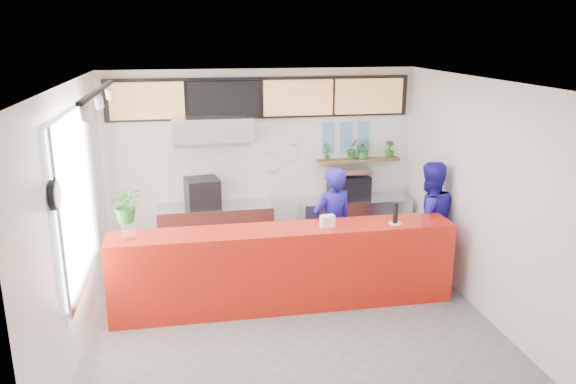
# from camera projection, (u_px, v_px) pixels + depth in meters

# --- Properties ---
(floor) EXTENTS (5.00, 5.00, 0.00)m
(floor) POSITION_uv_depth(u_px,v_px,m) (290.00, 320.00, 7.18)
(floor) COLOR slate
(floor) RESTS_ON ground
(ceiling) EXTENTS (5.00, 5.00, 0.00)m
(ceiling) POSITION_uv_depth(u_px,v_px,m) (290.00, 82.00, 6.35)
(ceiling) COLOR silver
(wall_back) EXTENTS (5.00, 0.00, 5.00)m
(wall_back) POSITION_uv_depth(u_px,v_px,m) (262.00, 162.00, 9.13)
(wall_back) COLOR white
(wall_back) RESTS_ON ground
(wall_left) EXTENTS (0.00, 5.00, 5.00)m
(wall_left) POSITION_uv_depth(u_px,v_px,m) (73.00, 220.00, 6.34)
(wall_left) COLOR white
(wall_left) RESTS_ON ground
(wall_right) EXTENTS (0.00, 5.00, 5.00)m
(wall_right) POSITION_uv_depth(u_px,v_px,m) (481.00, 198.00, 7.20)
(wall_right) COLOR white
(wall_right) RESTS_ON ground
(service_counter) EXTENTS (4.50, 0.60, 1.10)m
(service_counter) POSITION_uv_depth(u_px,v_px,m) (285.00, 268.00, 7.41)
(service_counter) COLOR red
(service_counter) RESTS_ON ground
(cream_band) EXTENTS (5.00, 0.02, 0.80)m
(cream_band) POSITION_uv_depth(u_px,v_px,m) (261.00, 94.00, 8.82)
(cream_band) COLOR beige
(cream_band) RESTS_ON wall_back
(prep_bench) EXTENTS (1.80, 0.60, 0.90)m
(prep_bench) POSITION_uv_depth(u_px,v_px,m) (216.00, 232.00, 9.00)
(prep_bench) COLOR #B2B5BA
(prep_bench) RESTS_ON ground
(panini_oven) EXTENTS (0.57, 0.57, 0.45)m
(panini_oven) POSITION_uv_depth(u_px,v_px,m) (202.00, 193.00, 8.78)
(panini_oven) COLOR black
(panini_oven) RESTS_ON prep_bench
(extraction_hood) EXTENTS (1.20, 0.70, 0.35)m
(extraction_hood) POSITION_uv_depth(u_px,v_px,m) (212.00, 128.00, 8.48)
(extraction_hood) COLOR #B2B5BA
(extraction_hood) RESTS_ON ceiling
(hood_lip) EXTENTS (1.20, 0.69, 0.31)m
(hood_lip) POSITION_uv_depth(u_px,v_px,m) (213.00, 141.00, 8.54)
(hood_lip) COLOR #B2B5BA
(hood_lip) RESTS_ON ceiling
(right_bench) EXTENTS (1.80, 0.60, 0.90)m
(right_bench) POSITION_uv_depth(u_px,v_px,m) (354.00, 224.00, 9.40)
(right_bench) COLOR #B2B5BA
(right_bench) RESTS_ON ground
(espresso_machine) EXTENTS (0.67, 0.52, 0.39)m
(espresso_machine) POSITION_uv_depth(u_px,v_px,m) (349.00, 187.00, 9.20)
(espresso_machine) COLOR black
(espresso_machine) RESTS_ON right_bench
(espresso_tray) EXTENTS (0.69, 0.50, 0.06)m
(espresso_tray) POSITION_uv_depth(u_px,v_px,m) (349.00, 170.00, 9.12)
(espresso_tray) COLOR silver
(espresso_tray) RESTS_ON espresso_machine
(herb_shelf) EXTENTS (1.40, 0.18, 0.04)m
(herb_shelf) POSITION_uv_depth(u_px,v_px,m) (358.00, 160.00, 9.31)
(herb_shelf) COLOR brown
(herb_shelf) RESTS_ON wall_back
(menu_board_far_left) EXTENTS (1.10, 0.10, 0.55)m
(menu_board_far_left) POSITION_uv_depth(u_px,v_px,m) (147.00, 101.00, 8.43)
(menu_board_far_left) COLOR tan
(menu_board_far_left) RESTS_ON wall_back
(menu_board_mid_left) EXTENTS (1.10, 0.10, 0.55)m
(menu_board_mid_left) POSITION_uv_depth(u_px,v_px,m) (224.00, 99.00, 8.63)
(menu_board_mid_left) COLOR black
(menu_board_mid_left) RESTS_ON wall_back
(menu_board_mid_right) EXTENTS (1.10, 0.10, 0.55)m
(menu_board_mid_right) POSITION_uv_depth(u_px,v_px,m) (298.00, 98.00, 8.83)
(menu_board_mid_right) COLOR tan
(menu_board_mid_right) RESTS_ON wall_back
(menu_board_far_right) EXTENTS (1.10, 0.10, 0.55)m
(menu_board_far_right) POSITION_uv_depth(u_px,v_px,m) (369.00, 96.00, 9.03)
(menu_board_far_right) COLOR tan
(menu_board_far_right) RESTS_ON wall_back
(soffit) EXTENTS (4.80, 0.04, 0.65)m
(soffit) POSITION_uv_depth(u_px,v_px,m) (262.00, 98.00, 8.81)
(soffit) COLOR black
(soffit) RESTS_ON wall_back
(window_pane) EXTENTS (0.04, 2.20, 1.90)m
(window_pane) POSITION_uv_depth(u_px,v_px,m) (79.00, 196.00, 6.57)
(window_pane) COLOR silver
(window_pane) RESTS_ON wall_left
(window_frame) EXTENTS (0.03, 2.30, 2.00)m
(window_frame) POSITION_uv_depth(u_px,v_px,m) (80.00, 196.00, 6.57)
(window_frame) COLOR #B2B5BA
(window_frame) RESTS_ON wall_left
(wall_clock_rim) EXTENTS (0.05, 0.30, 0.30)m
(wall_clock_rim) POSITION_uv_depth(u_px,v_px,m) (54.00, 195.00, 5.34)
(wall_clock_rim) COLOR black
(wall_clock_rim) RESTS_ON wall_left
(wall_clock_face) EXTENTS (0.02, 0.26, 0.26)m
(wall_clock_face) POSITION_uv_depth(u_px,v_px,m) (57.00, 195.00, 5.35)
(wall_clock_face) COLOR white
(wall_clock_face) RESTS_ON wall_left
(track_rail) EXTENTS (0.05, 2.40, 0.04)m
(track_rail) POSITION_uv_depth(u_px,v_px,m) (98.00, 91.00, 6.01)
(track_rail) COLOR black
(track_rail) RESTS_ON ceiling
(dec_plate_a) EXTENTS (0.24, 0.03, 0.24)m
(dec_plate_a) POSITION_uv_depth(u_px,v_px,m) (271.00, 147.00, 9.06)
(dec_plate_a) COLOR silver
(dec_plate_a) RESTS_ON wall_back
(dec_plate_b) EXTENTS (0.24, 0.03, 0.24)m
(dec_plate_b) POSITION_uv_depth(u_px,v_px,m) (290.00, 153.00, 9.14)
(dec_plate_b) COLOR silver
(dec_plate_b) RESTS_ON wall_back
(dec_plate_c) EXTENTS (0.24, 0.03, 0.24)m
(dec_plate_c) POSITION_uv_depth(u_px,v_px,m) (272.00, 165.00, 9.14)
(dec_plate_c) COLOR silver
(dec_plate_c) RESTS_ON wall_back
(dec_plate_d) EXTENTS (0.24, 0.03, 0.24)m
(dec_plate_d) POSITION_uv_depth(u_px,v_px,m) (293.00, 138.00, 9.08)
(dec_plate_d) COLOR silver
(dec_plate_d) RESTS_ON wall_back
(photo_frame_a) EXTENTS (0.20, 0.02, 0.25)m
(photo_frame_a) POSITION_uv_depth(u_px,v_px,m) (329.00, 130.00, 9.17)
(photo_frame_a) COLOR #598CBF
(photo_frame_a) RESTS_ON wall_back
(photo_frame_b) EXTENTS (0.20, 0.02, 0.25)m
(photo_frame_b) POSITION_uv_depth(u_px,v_px,m) (346.00, 130.00, 9.22)
(photo_frame_b) COLOR #598CBF
(photo_frame_b) RESTS_ON wall_back
(photo_frame_c) EXTENTS (0.20, 0.02, 0.25)m
(photo_frame_c) POSITION_uv_depth(u_px,v_px,m) (364.00, 129.00, 9.27)
(photo_frame_c) COLOR #598CBF
(photo_frame_c) RESTS_ON wall_back
(photo_frame_d) EXTENTS (0.20, 0.02, 0.25)m
(photo_frame_d) POSITION_uv_depth(u_px,v_px,m) (328.00, 145.00, 9.23)
(photo_frame_d) COLOR #598CBF
(photo_frame_d) RESTS_ON wall_back
(photo_frame_e) EXTENTS (0.20, 0.02, 0.25)m
(photo_frame_e) POSITION_uv_depth(u_px,v_px,m) (346.00, 145.00, 9.29)
(photo_frame_e) COLOR #598CBF
(photo_frame_e) RESTS_ON wall_back
(photo_frame_f) EXTENTS (0.20, 0.02, 0.25)m
(photo_frame_f) POSITION_uv_depth(u_px,v_px,m) (363.00, 144.00, 9.34)
(photo_frame_f) COLOR #598CBF
(photo_frame_f) RESTS_ON wall_back
(staff_center) EXTENTS (0.73, 0.59, 1.74)m
(staff_center) POSITION_uv_depth(u_px,v_px,m) (332.00, 226.00, 8.02)
(staff_center) COLOR #1E1698
(staff_center) RESTS_ON ground
(staff_right) EXTENTS (0.93, 0.76, 1.78)m
(staff_right) POSITION_uv_depth(u_px,v_px,m) (428.00, 221.00, 8.17)
(staff_right) COLOR #1E1698
(staff_right) RESTS_ON ground
(herb_a) EXTENTS (0.17, 0.14, 0.28)m
(herb_a) POSITION_uv_depth(u_px,v_px,m) (327.00, 152.00, 9.18)
(herb_a) COLOR #276F26
(herb_a) RESTS_ON herb_shelf
(herb_b) EXTENTS (0.24, 0.22, 0.34)m
(herb_b) POSITION_uv_depth(u_px,v_px,m) (352.00, 149.00, 9.24)
(herb_b) COLOR #276F26
(herb_b) RESTS_ON herb_shelf
(herb_c) EXTENTS (0.31, 0.28, 0.31)m
(herb_c) POSITION_uv_depth(u_px,v_px,m) (364.00, 149.00, 9.28)
(herb_c) COLOR #276F26
(herb_c) RESTS_ON herb_shelf
(herb_d) EXTENTS (0.16, 0.14, 0.28)m
(herb_d) POSITION_uv_depth(u_px,v_px,m) (389.00, 149.00, 9.36)
(herb_d) COLOR #276F26
(herb_d) RESTS_ON herb_shelf
(glass_vase) EXTENTS (0.18, 0.18, 0.21)m
(glass_vase) POSITION_uv_depth(u_px,v_px,m) (129.00, 231.00, 6.86)
(glass_vase) COLOR white
(glass_vase) RESTS_ON service_counter
(basil_vase) EXTENTS (0.44, 0.40, 0.43)m
(basil_vase) POSITION_uv_depth(u_px,v_px,m) (127.00, 205.00, 6.77)
(basil_vase) COLOR #276F26
(basil_vase) RESTS_ON glass_vase
(napkin_holder) EXTENTS (0.19, 0.14, 0.15)m
(napkin_holder) POSITION_uv_depth(u_px,v_px,m) (327.00, 221.00, 7.30)
(napkin_holder) COLOR white
(napkin_holder) RESTS_ON service_counter
(white_plate) EXTENTS (0.21, 0.21, 0.01)m
(white_plate) POSITION_uv_depth(u_px,v_px,m) (395.00, 223.00, 7.42)
(white_plate) COLOR white
(white_plate) RESTS_ON service_counter
(pepper_mill) EXTENTS (0.07, 0.07, 0.27)m
(pepper_mill) POSITION_uv_depth(u_px,v_px,m) (395.00, 213.00, 7.38)
(pepper_mill) COLOR black
(pepper_mill) RESTS_ON white_plate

